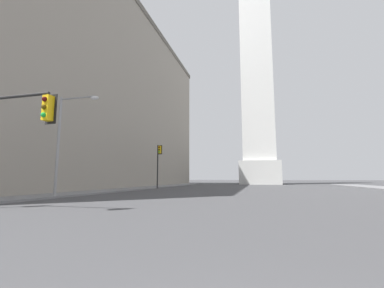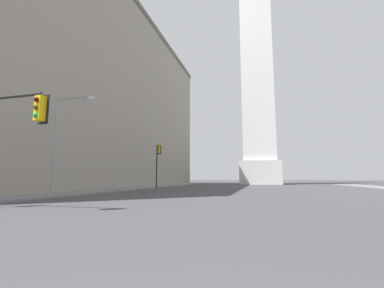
{
  "view_description": "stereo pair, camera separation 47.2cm",
  "coord_description": "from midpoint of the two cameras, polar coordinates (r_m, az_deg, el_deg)",
  "views": [
    {
      "loc": [
        -0.25,
        -0.94,
        1.45
      ],
      "look_at": [
        -13.12,
        48.64,
        8.27
      ],
      "focal_mm": 24.0,
      "sensor_mm": 36.0,
      "label": 1
    },
    {
      "loc": [
        0.21,
        -0.82,
        1.45
      ],
      "look_at": [
        -13.12,
        48.64,
        8.27
      ],
      "focal_mm": 24.0,
      "sensor_mm": 36.0,
      "label": 2
    }
  ],
  "objects": [
    {
      "name": "obelisk",
      "position": [
        70.3,
        13.85,
        17.63
      ],
      "size": [
        9.34,
        9.34,
        64.94
      ],
      "color": "silver",
      "rests_on": "ground_plane"
    },
    {
      "name": "building_left",
      "position": [
        49.41,
        -25.6,
        8.85
      ],
      "size": [
        26.77,
        58.84,
        29.57
      ],
      "color": "gray",
      "rests_on": "ground_plane"
    },
    {
      "name": "sidewalk_left",
      "position": [
        28.99,
        -21.49,
        -9.78
      ],
      "size": [
        5.0,
        75.42,
        0.15
      ],
      "primitive_type": "cube",
      "color": "slate",
      "rests_on": "ground_plane"
    },
    {
      "name": "street_lamp",
      "position": [
        21.43,
        -26.9,
        2.08
      ],
      "size": [
        3.36,
        0.36,
        7.58
      ],
      "color": "gray",
      "rests_on": "ground_plane"
    },
    {
      "name": "traffic_light_mid_left",
      "position": [
        37.57,
        -7.81,
        -3.45
      ],
      "size": [
        0.79,
        0.52,
        6.26
      ],
      "color": "black",
      "rests_on": "ground_plane"
    }
  ]
}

